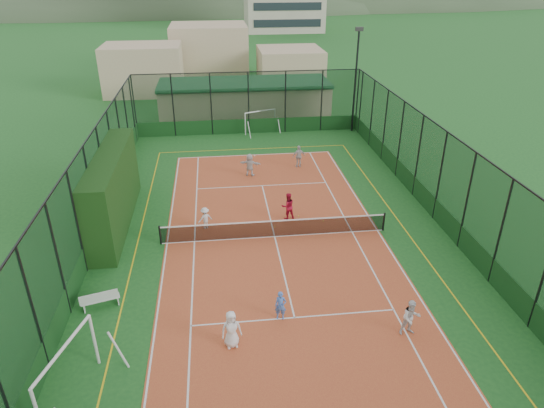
{
  "coord_description": "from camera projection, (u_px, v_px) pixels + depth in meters",
  "views": [
    {
      "loc": [
        -2.72,
        -21.45,
        12.81
      ],
      "look_at": [
        0.03,
        1.42,
        1.2
      ],
      "focal_mm": 32.0,
      "sensor_mm": 36.0,
      "label": 1
    }
  ],
  "objects": [
    {
      "name": "ground",
      "position": [
        275.0,
        237.0,
        25.07
      ],
      "size": [
        300.0,
        300.0,
        0.0
      ],
      "primitive_type": "plane",
      "color": "#1C5321",
      "rests_on": "ground"
    },
    {
      "name": "court_slab",
      "position": [
        275.0,
        237.0,
        25.07
      ],
      "size": [
        11.17,
        23.97,
        0.01
      ],
      "primitive_type": "cube",
      "color": "#A93825",
      "rests_on": "ground"
    },
    {
      "name": "tennis_net",
      "position": [
        275.0,
        228.0,
        24.83
      ],
      "size": [
        11.67,
        0.12,
        1.06
      ],
      "primitive_type": null,
      "color": "black",
      "rests_on": "ground"
    },
    {
      "name": "perimeter_fence",
      "position": [
        275.0,
        193.0,
        23.95
      ],
      "size": [
        18.12,
        34.12,
        5.0
      ],
      "primitive_type": null,
      "color": "black",
      "rests_on": "ground"
    },
    {
      "name": "floodlight_ne",
      "position": [
        355.0,
        81.0,
        38.85
      ],
      "size": [
        0.6,
        0.26,
        8.25
      ],
      "primitive_type": null,
      "color": "black",
      "rests_on": "ground"
    },
    {
      "name": "clubhouse",
      "position": [
        245.0,
        99.0,
        43.87
      ],
      "size": [
        15.2,
        7.2,
        3.15
      ],
      "primitive_type": null,
      "color": "tan",
      "rests_on": "ground"
    },
    {
      "name": "distant_hills",
      "position": [
        218.0,
        4.0,
        158.05
      ],
      "size": [
        200.0,
        60.0,
        24.0
      ],
      "primitive_type": null,
      "color": "#384C33",
      "rests_on": "ground"
    },
    {
      "name": "hedge_left",
      "position": [
        113.0,
        190.0,
        25.57
      ],
      "size": [
        1.34,
        8.95,
        3.92
      ],
      "primitive_type": "cube",
      "color": "black",
      "rests_on": "ground"
    },
    {
      "name": "white_bench",
      "position": [
        100.0,
        299.0,
        19.81
      ],
      "size": [
        1.58,
        0.82,
        0.86
      ],
      "primitive_type": null,
      "rotation": [
        0.0,
        0.0,
        0.28
      ],
      "color": "white",
      "rests_on": "ground"
    },
    {
      "name": "futsal_goal_near",
      "position": [
        69.0,
        374.0,
        15.35
      ],
      "size": [
        3.44,
        1.9,
        2.13
      ],
      "primitive_type": null,
      "rotation": [
        0.0,
        0.0,
        1.27
      ],
      "color": "white",
      "rests_on": "ground"
    },
    {
      "name": "futsal_goal_far",
      "position": [
        260.0,
        122.0,
        39.87
      ],
      "size": [
        2.92,
        1.78,
        1.82
      ],
      "primitive_type": null,
      "rotation": [
        0.0,
        0.0,
        0.37
      ],
      "color": "white",
      "rests_on": "ground"
    },
    {
      "name": "child_near_left",
      "position": [
        231.0,
        329.0,
        17.66
      ],
      "size": [
        0.82,
        0.6,
        1.53
      ],
      "primitive_type": "imported",
      "rotation": [
        0.0,
        0.0,
        0.16
      ],
      "color": "white",
      "rests_on": "court_slab"
    },
    {
      "name": "child_near_mid",
      "position": [
        281.0,
        306.0,
        19.09
      ],
      "size": [
        0.5,
        0.37,
        1.25
      ],
      "primitive_type": "imported",
      "rotation": [
        0.0,
        0.0,
        -0.17
      ],
      "color": "#4A78D2",
      "rests_on": "court_slab"
    },
    {
      "name": "child_near_right",
      "position": [
        411.0,
        318.0,
        18.25
      ],
      "size": [
        0.76,
        0.6,
        1.51
      ],
      "primitive_type": "imported",
      "rotation": [
        0.0,
        0.0,
        0.04
      ],
      "color": "silver",
      "rests_on": "court_slab"
    },
    {
      "name": "child_far_left",
      "position": [
        205.0,
        218.0,
        25.6
      ],
      "size": [
        0.9,
        0.74,
        1.22
      ],
      "primitive_type": "imported",
      "rotation": [
        0.0,
        0.0,
        3.58
      ],
      "color": "silver",
      "rests_on": "court_slab"
    },
    {
      "name": "child_far_right",
      "position": [
        299.0,
        156.0,
        33.22
      ],
      "size": [
        0.94,
        0.47,
        1.54
      ],
      "primitive_type": "imported",
      "rotation": [
        0.0,
        0.0,
        3.25
      ],
      "color": "silver",
      "rests_on": "court_slab"
    },
    {
      "name": "child_far_back",
      "position": [
        250.0,
        165.0,
        31.89
      ],
      "size": [
        1.47,
        0.85,
        1.51
      ],
      "primitive_type": "imported",
      "rotation": [
        0.0,
        0.0,
        2.83
      ],
      "color": "silver",
      "rests_on": "court_slab"
    },
    {
      "name": "coach",
      "position": [
        288.0,
        206.0,
        26.52
      ],
      "size": [
        0.84,
        0.71,
        1.52
      ],
      "primitive_type": "imported",
      "rotation": [
        0.0,
        0.0,
        3.34
      ],
      "color": "#B1122F",
      "rests_on": "court_slab"
    },
    {
      "name": "tennis_balls",
      "position": [
        292.0,
        221.0,
        26.5
      ],
      "size": [
        2.91,
        1.1,
        0.07
      ],
      "color": "#CCE033",
      "rests_on": "court_slab"
    }
  ]
}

